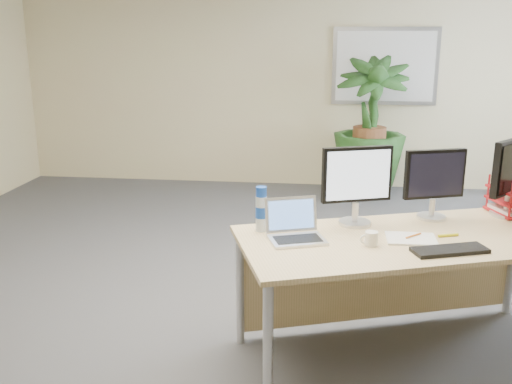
# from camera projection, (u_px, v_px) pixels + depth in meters

# --- Properties ---
(floor) EXTENTS (8.00, 8.00, 0.00)m
(floor) POSITION_uv_depth(u_px,v_px,m) (247.00, 332.00, 3.83)
(floor) COLOR #424246
(floor) RESTS_ON ground
(back_wall) EXTENTS (7.00, 0.04, 2.70)m
(back_wall) POSITION_uv_depth(u_px,v_px,m) (289.00, 82.00, 7.30)
(back_wall) COLOR beige
(back_wall) RESTS_ON floor
(whiteboard) EXTENTS (1.30, 0.04, 0.95)m
(whiteboard) POSITION_uv_depth(u_px,v_px,m) (385.00, 66.00, 7.08)
(whiteboard) COLOR #9E9EA2
(whiteboard) RESTS_ON back_wall
(desk) EXTENTS (2.22, 1.49, 0.79)m
(desk) POSITION_uv_depth(u_px,v_px,m) (404.00, 256.00, 3.49)
(desk) COLOR tan
(desk) RESTS_ON floor
(floor_plant) EXTENTS (0.92, 0.92, 1.50)m
(floor_plant) POSITION_uv_depth(u_px,v_px,m) (369.00, 136.00, 6.87)
(floor_plant) COLOR #1A3C15
(floor_plant) RESTS_ON floor
(monitor_left) EXTENTS (0.43, 0.20, 0.49)m
(monitor_left) POSITION_uv_depth(u_px,v_px,m) (357.00, 180.00, 3.48)
(monitor_left) COLOR silver
(monitor_left) RESTS_ON desk
(monitor_right) EXTENTS (0.39, 0.18, 0.45)m
(monitor_right) POSITION_uv_depth(u_px,v_px,m) (434.00, 179.00, 3.60)
(monitor_right) COLOR silver
(monitor_right) RESTS_ON desk
(monitor_dark) EXTENTS (0.33, 0.37, 0.51)m
(monitor_dark) POSITION_uv_depth(u_px,v_px,m) (512.00, 172.00, 3.65)
(monitor_dark) COLOR silver
(monitor_dark) RESTS_ON desk
(laptop) EXTENTS (0.38, 0.36, 0.22)m
(laptop) POSITION_uv_depth(u_px,v_px,m) (294.00, 229.00, 3.30)
(laptop) COLOR white
(laptop) RESTS_ON desk
(keyboard) EXTENTS (0.44, 0.27, 0.02)m
(keyboard) POSITION_uv_depth(u_px,v_px,m) (450.00, 250.00, 3.10)
(keyboard) COLOR black
(keyboard) RESTS_ON desk
(coffee_mug) EXTENTS (0.10, 0.07, 0.08)m
(coffee_mug) POSITION_uv_depth(u_px,v_px,m) (371.00, 239.00, 3.19)
(coffee_mug) COLOR white
(coffee_mug) RESTS_ON desk
(spiral_notebook) EXTENTS (0.28, 0.21, 0.01)m
(spiral_notebook) POSITION_uv_depth(u_px,v_px,m) (411.00, 239.00, 3.28)
(spiral_notebook) COLOR white
(spiral_notebook) RESTS_ON desk
(orange_pen) EXTENTS (0.10, 0.10, 0.01)m
(orange_pen) POSITION_uv_depth(u_px,v_px,m) (413.00, 236.00, 3.30)
(orange_pen) COLOR orange
(orange_pen) RESTS_ON spiral_notebook
(yellow_highlighter) EXTENTS (0.13, 0.06, 0.02)m
(yellow_highlighter) POSITION_uv_depth(u_px,v_px,m) (448.00, 235.00, 3.33)
(yellow_highlighter) COLOR yellow
(yellow_highlighter) RESTS_ON desk
(water_bottle) EXTENTS (0.07, 0.07, 0.27)m
(water_bottle) POSITION_uv_depth(u_px,v_px,m) (261.00, 210.00, 3.40)
(water_bottle) COLOR silver
(water_bottle) RESTS_ON desk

